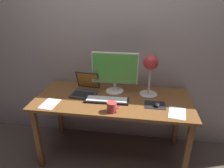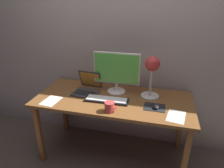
{
  "view_description": "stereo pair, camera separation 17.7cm",
  "coord_description": "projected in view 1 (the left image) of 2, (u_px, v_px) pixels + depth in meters",
  "views": [
    {
      "loc": [
        0.26,
        -1.81,
        1.71
      ],
      "look_at": [
        -0.0,
        -0.05,
        0.92
      ],
      "focal_mm": 32.06,
      "sensor_mm": 36.0,
      "label": 1
    },
    {
      "loc": [
        0.44,
        -1.78,
        1.71
      ],
      "look_at": [
        -0.0,
        -0.05,
        0.92
      ],
      "focal_mm": 32.06,
      "sensor_mm": 36.0,
      "label": 2
    }
  ],
  "objects": [
    {
      "name": "keyboard_main",
      "position": [
        107.0,
        100.0,
        2.0
      ],
      "size": [
        0.44,
        0.15,
        0.03
      ],
      "color": "black",
      "rests_on": "desk"
    },
    {
      "name": "monitor",
      "position": [
        115.0,
        71.0,
        2.1
      ],
      "size": [
        0.49,
        0.2,
        0.44
      ],
      "color": "silver",
      "rests_on": "desk"
    },
    {
      "name": "mousepad",
      "position": [
        155.0,
        105.0,
        1.93
      ],
      "size": [
        0.2,
        0.16,
        0.0
      ],
      "primitive_type": "cube",
      "color": "black",
      "rests_on": "desk"
    },
    {
      "name": "ground_plane",
      "position": [
        113.0,
        153.0,
        2.37
      ],
      "size": [
        4.8,
        4.8,
        0.0
      ],
      "primitive_type": "plane",
      "color": "brown",
      "rests_on": "ground"
    },
    {
      "name": "mouse",
      "position": [
        157.0,
        104.0,
        1.91
      ],
      "size": [
        0.06,
        0.1,
        0.03
      ],
      "primitive_type": "ellipsoid",
      "color": "black",
      "rests_on": "mousepad"
    },
    {
      "name": "back_wall",
      "position": [
        118.0,
        36.0,
        2.2
      ],
      "size": [
        4.8,
        0.06,
        2.6
      ],
      "primitive_type": "cube",
      "color": "#A8A099",
      "rests_on": "ground"
    },
    {
      "name": "paper_sheet_by_keyboard",
      "position": [
        177.0,
        113.0,
        1.8
      ],
      "size": [
        0.18,
        0.23,
        0.0
      ],
      "primitive_type": "cube",
      "rotation": [
        0.0,
        0.0,
        -0.17
      ],
      "color": "white",
      "rests_on": "desk"
    },
    {
      "name": "desk_lamp",
      "position": [
        150.0,
        68.0,
        2.01
      ],
      "size": [
        0.19,
        0.19,
        0.44
      ],
      "color": "beige",
      "rests_on": "desk"
    },
    {
      "name": "desk",
      "position": [
        113.0,
        105.0,
        2.1
      ],
      "size": [
        1.6,
        0.7,
        0.74
      ],
      "color": "brown",
      "rests_on": "ground"
    },
    {
      "name": "coffee_mug",
      "position": [
        112.0,
        107.0,
        1.81
      ],
      "size": [
        0.12,
        0.09,
        0.09
      ],
      "color": "#CC3F3F",
      "rests_on": "desk"
    },
    {
      "name": "laptop",
      "position": [
        86.0,
        87.0,
        2.16
      ],
      "size": [
        0.29,
        0.3,
        0.22
      ],
      "color": "#38383A",
      "rests_on": "desk"
    },
    {
      "name": "paper_sheet_near_mouse",
      "position": [
        50.0,
        104.0,
        1.96
      ],
      "size": [
        0.16,
        0.22,
        0.0
      ],
      "primitive_type": "cube",
      "rotation": [
        0.0,
        0.0,
        -0.08
      ],
      "color": "white",
      "rests_on": "desk"
    }
  ]
}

